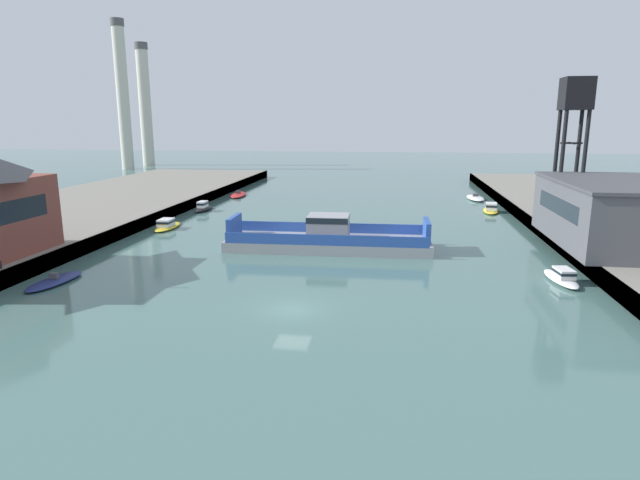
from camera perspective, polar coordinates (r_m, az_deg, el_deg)
The scene contains 15 objects.
ground_plane at distance 38.48m, azimuth -3.01°, elevation -7.49°, with size 400.00×400.00×0.00m, color #476B66.
quay_left at distance 72.32m, azimuth -30.26°, elevation 0.99°, with size 28.00×140.00×1.53m.
chain_ferry at distance 56.01m, azimuth 0.91°, elevation 0.14°, with size 21.52×7.00×3.64m.
moored_boat_near_left at distance 97.18m, azimuth -8.77°, elevation 4.83°, with size 3.56×8.41×0.96m.
moored_boat_near_right at distance 82.89m, azimuth 17.89°, elevation 3.24°, with size 2.99×6.80×1.43m.
moored_boat_mid_left at distance 69.49m, azimuth -16.12°, elevation 1.58°, with size 2.40×6.60×1.27m.
moored_boat_mid_right at distance 81.86m, azimuth -12.42°, elevation 3.46°, with size 1.73×5.60×1.51m.
moored_boat_far_left at distance 95.63m, azimuth 16.35°, elevation 4.37°, with size 3.08×7.54×1.05m.
moored_boat_far_right at distance 49.03m, azimuth 24.54°, elevation -3.62°, with size 2.45×5.89×1.27m.
moored_boat_upstream_a at distance 49.56m, azimuth -26.61°, elevation -3.95°, with size 2.75×6.41×0.93m.
warehouse_shed at distance 59.00m, azimuth 30.01°, elevation 2.54°, with size 12.93×18.48×6.13m.
crane_tower at distance 66.73m, azimuth 25.68°, elevation 12.29°, with size 3.05×3.05×16.41m.
bollard_left_mid at distance 50.25m, azimuth -31.16°, elevation -2.22°, with size 0.32×0.32×0.71m.
smokestack_distant_a at distance 172.00m, azimuth -18.31°, elevation 13.93°, with size 3.78×3.78×35.66m.
smokestack_distant_b at distance 159.81m, azimuth -20.46°, elevation 14.68°, with size 3.56×3.56×39.85m.
Camera 1 is at (7.11, -35.42, 13.26)m, focal length 29.79 mm.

